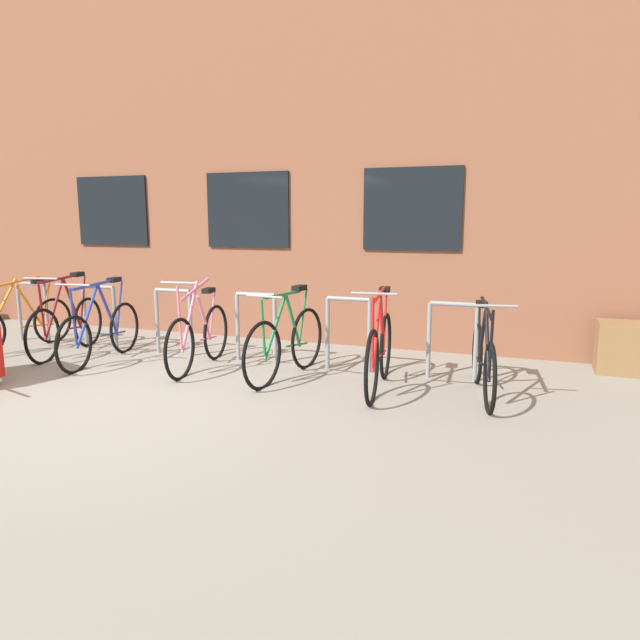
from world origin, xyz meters
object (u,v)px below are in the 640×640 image
(bicycle_blue, at_px, (101,331))
(bicycle_maroon, at_px, (67,324))
(bicycle_black, at_px, (483,359))
(bicycle_pink, at_px, (199,336))
(bicycle_red, at_px, (379,351))
(planter_box, at_px, (629,348))
(bicycle_green, at_px, (286,342))
(bicycle_orange, at_px, (20,323))

(bicycle_blue, relative_size, bicycle_maroon, 1.04)
(bicycle_maroon, bearing_deg, bicycle_black, -0.41)
(bicycle_pink, bearing_deg, bicycle_blue, -174.23)
(bicycle_red, distance_m, planter_box, 3.00)
(bicycle_pink, bearing_deg, bicycle_black, 0.23)
(bicycle_green, bearing_deg, bicycle_blue, -177.40)
(bicycle_black, bearing_deg, bicycle_orange, 179.81)
(planter_box, bearing_deg, bicycle_maroon, -168.38)
(bicycle_blue, height_order, bicycle_orange, bicycle_blue)
(bicycle_pink, xyz_separation_m, bicycle_black, (3.28, 0.01, -0.01))
(bicycle_pink, relative_size, bicycle_blue, 0.96)
(planter_box, bearing_deg, bicycle_blue, -165.43)
(bicycle_blue, height_order, bicycle_green, bicycle_blue)
(bicycle_blue, xyz_separation_m, bicycle_orange, (-1.51, 0.17, -0.02))
(bicycle_black, distance_m, bicycle_maroon, 5.32)
(bicycle_blue, height_order, bicycle_red, bicycle_red)
(bicycle_blue, relative_size, bicycle_orange, 1.01)
(bicycle_green, distance_m, bicycle_maroon, 3.19)
(bicycle_red, distance_m, bicycle_green, 1.11)
(bicycle_pink, distance_m, bicycle_orange, 2.84)
(bicycle_blue, height_order, bicycle_maroon, bicycle_maroon)
(bicycle_black, bearing_deg, bicycle_maroon, 179.59)
(bicycle_blue, xyz_separation_m, planter_box, (6.12, 1.59, -0.08))
(bicycle_orange, bearing_deg, bicycle_pink, -0.67)
(bicycle_green, xyz_separation_m, planter_box, (3.65, 1.48, -0.10))
(bicycle_pink, relative_size, bicycle_black, 1.02)
(bicycle_green, distance_m, planter_box, 3.94)
(bicycle_red, height_order, planter_box, bicycle_red)
(bicycle_blue, bearing_deg, planter_box, 14.57)
(bicycle_green, bearing_deg, bicycle_orange, 179.21)
(bicycle_red, relative_size, bicycle_green, 1.01)
(bicycle_blue, relative_size, bicycle_red, 1.02)
(bicycle_red, xyz_separation_m, bicycle_green, (-1.10, 0.11, -0.01))
(bicycle_maroon, height_order, planter_box, bicycle_maroon)
(bicycle_pink, distance_m, bicycle_maroon, 2.05)
(bicycle_orange, bearing_deg, bicycle_green, -0.79)
(bicycle_maroon, bearing_deg, bicycle_red, -2.38)
(bicycle_pink, xyz_separation_m, bicycle_blue, (-1.33, -0.13, -0.00))
(bicycle_orange, xyz_separation_m, bicycle_green, (3.98, -0.05, 0.03))
(bicycle_red, xyz_separation_m, bicycle_black, (1.04, 0.14, -0.03))
(bicycle_green, bearing_deg, bicycle_red, -5.47)
(bicycle_red, relative_size, bicycle_black, 1.04)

